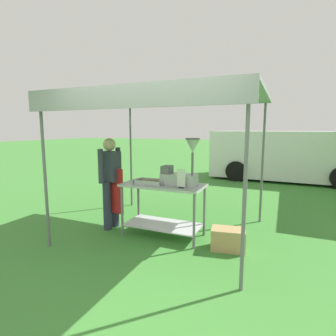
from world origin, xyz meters
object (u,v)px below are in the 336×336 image
object	(u,v)px
donut_fryer	(181,171)
van_white	(287,155)
vendor	(111,178)
donut_cart	(163,199)
menu_sign	(181,180)
stall_canopy	(165,101)
supply_crate	(228,239)
donut_tray	(150,183)

from	to	relation	value
donut_fryer	van_white	distance (m)	6.42
vendor	van_white	distance (m)	6.92
donut_cart	donut_fryer	xyz separation A→B (m)	(0.30, 0.04, 0.49)
menu_sign	donut_cart	bearing A→B (deg)	157.22
donut_cart	vendor	world-z (taller)	vendor
stall_canopy	menu_sign	xyz separation A→B (m)	(0.37, -0.25, -1.21)
donut_fryer	supply_crate	distance (m)	1.25
donut_tray	vendor	distance (m)	0.81
donut_cart	supply_crate	bearing A→B (deg)	-5.38
donut_fryer	menu_sign	xyz separation A→B (m)	(0.08, -0.19, -0.11)
donut_fryer	van_white	world-z (taller)	van_white
donut_cart	van_white	world-z (taller)	van_white
donut_cart	vendor	bearing A→B (deg)	-177.94
stall_canopy	donut_fryer	bearing A→B (deg)	-11.52
supply_crate	vendor	bearing A→B (deg)	178.16
vendor	supply_crate	world-z (taller)	vendor
menu_sign	supply_crate	size ratio (longest dim) A/B	0.55
menu_sign	van_white	xyz separation A→B (m)	(1.50, 6.41, -0.13)
van_white	donut_tray	bearing A→B (deg)	-108.05
menu_sign	van_white	world-z (taller)	van_white
donut_tray	supply_crate	world-z (taller)	donut_tray
vendor	donut_tray	bearing A→B (deg)	-2.78
donut_cart	supply_crate	distance (m)	1.19
stall_canopy	donut_tray	bearing A→B (deg)	-138.16
donut_cart	menu_sign	size ratio (longest dim) A/B	4.63
vendor	van_white	size ratio (longest dim) A/B	0.32
donut_cart	donut_fryer	distance (m)	0.57
stall_canopy	donut_tray	world-z (taller)	stall_canopy
menu_sign	stall_canopy	bearing A→B (deg)	145.74
menu_sign	supply_crate	distance (m)	1.11
donut_fryer	van_white	bearing A→B (deg)	75.82
stall_canopy	vendor	distance (m)	1.65
supply_crate	donut_tray	bearing A→B (deg)	178.75
supply_crate	menu_sign	bearing A→B (deg)	-175.78
stall_canopy	menu_sign	distance (m)	1.29
donut_cart	donut_fryer	bearing A→B (deg)	7.02
supply_crate	donut_fryer	bearing A→B (deg)	170.05
donut_fryer	menu_sign	distance (m)	0.23
donut_cart	supply_crate	size ratio (longest dim) A/B	2.53
menu_sign	supply_crate	world-z (taller)	menu_sign
donut_cart	donut_tray	xyz separation A→B (m)	(-0.19, -0.08, 0.28)
menu_sign	van_white	size ratio (longest dim) A/B	0.06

